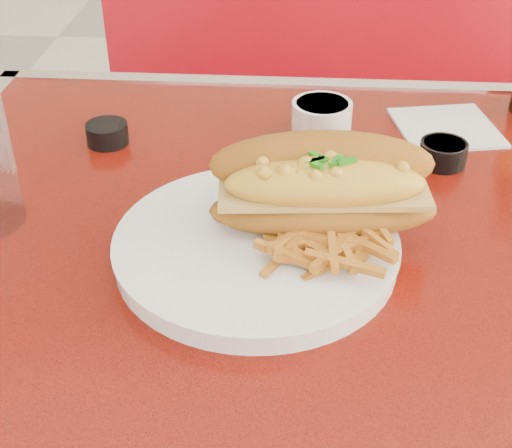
# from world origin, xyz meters

# --- Properties ---
(diner_table) EXTENTS (1.23, 0.83, 0.77)m
(diner_table) POSITION_xyz_m (0.00, 0.00, 0.61)
(diner_table) COLOR red
(diner_table) RESTS_ON ground
(booth_bench_far) EXTENTS (1.20, 0.51, 0.90)m
(booth_bench_far) POSITION_xyz_m (0.00, 0.81, 0.29)
(booth_bench_far) COLOR maroon
(booth_bench_far) RESTS_ON ground
(dinner_plate) EXTENTS (0.36, 0.36, 0.02)m
(dinner_plate) POSITION_xyz_m (-0.18, -0.05, 0.78)
(dinner_plate) COLOR white
(dinner_plate) RESTS_ON diner_table
(mac_hoagie) EXTENTS (0.24, 0.13, 0.10)m
(mac_hoagie) POSITION_xyz_m (-0.11, -0.01, 0.83)
(mac_hoagie) COLOR #9B5E19
(mac_hoagie) RESTS_ON dinner_plate
(fries_pile) EXTENTS (0.13, 0.12, 0.03)m
(fries_pile) POSITION_xyz_m (-0.11, -0.06, 0.80)
(fries_pile) COLOR orange
(fries_pile) RESTS_ON dinner_plate
(fork) EXTENTS (0.03, 0.13, 0.00)m
(fork) POSITION_xyz_m (-0.11, -0.04, 0.79)
(fork) COLOR silver
(fork) RESTS_ON dinner_plate
(gravy_ramekin) EXTENTS (0.10, 0.10, 0.04)m
(gravy_ramekin) POSITION_xyz_m (-0.11, 0.23, 0.79)
(gravy_ramekin) COLOR white
(gravy_ramekin) RESTS_ON diner_table
(sauce_cup_left) EXTENTS (0.07, 0.07, 0.03)m
(sauce_cup_left) POSITION_xyz_m (-0.39, 0.19, 0.79)
(sauce_cup_left) COLOR black
(sauce_cup_left) RESTS_ON diner_table
(sauce_cup_right) EXTENTS (0.06, 0.06, 0.03)m
(sauce_cup_right) POSITION_xyz_m (0.04, 0.16, 0.79)
(sauce_cup_right) COLOR black
(sauce_cup_right) RESTS_ON diner_table
(paper_napkin) EXTENTS (0.15, 0.15, 0.00)m
(paper_napkin) POSITION_xyz_m (0.06, 0.26, 0.77)
(paper_napkin) COLOR silver
(paper_napkin) RESTS_ON diner_table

